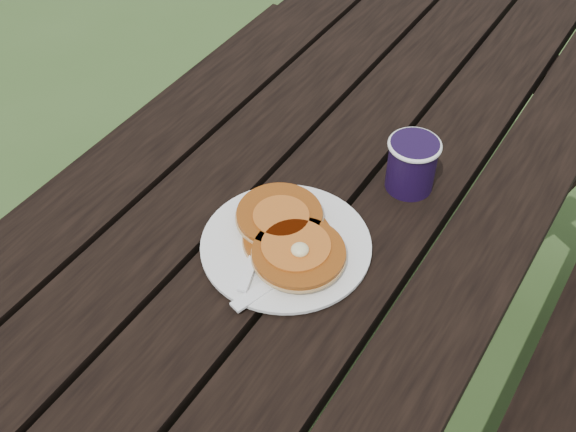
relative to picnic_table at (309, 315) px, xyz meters
The scene contains 7 objects.
ground 0.37m from the picnic_table, ahead, with size 60.00×60.00×0.00m, color #355022.
picnic_table is the anchor object (origin of this frame).
plate 0.42m from the picnic_table, 75.09° to the right, with size 0.26×0.26×0.01m, color white.
pancake_stack 0.44m from the picnic_table, 73.60° to the right, with size 0.21×0.19×0.04m.
knife 0.46m from the picnic_table, 71.56° to the right, with size 0.02×0.18×0.01m, color white.
fork 0.46m from the picnic_table, 84.22° to the right, with size 0.03×0.16×0.01m, color white, non-canonical shape.
coffee_cup 0.47m from the picnic_table, 28.87° to the left, with size 0.09×0.09×0.09m.
Camera 1 is at (0.45, -0.78, 1.60)m, focal length 45.00 mm.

